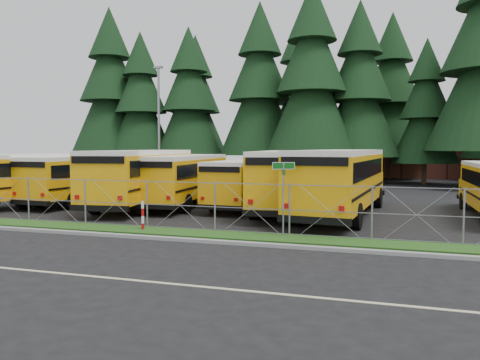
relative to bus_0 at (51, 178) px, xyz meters
name	(u,v)px	position (x,y,z in m)	size (l,w,h in m)	color
ground	(246,229)	(14.09, -5.55, -1.48)	(120.00, 120.00, 0.00)	black
curb	(221,242)	(14.09, -8.65, -1.42)	(50.00, 0.25, 0.12)	gray
grass_verge	(233,236)	(14.09, -7.25, -1.45)	(50.00, 1.40, 0.06)	#1A4012
road_lane_line	(155,282)	(14.09, -13.55, -1.47)	(50.00, 0.12, 0.01)	beige
chainlink_fence	(239,208)	(14.09, -6.55, -0.48)	(44.00, 0.10, 2.00)	gray
brick_building	(390,150)	(20.09, 34.45, 1.52)	(22.00, 10.00, 6.00)	brown
bus_0	(51,178)	(0.00, 0.00, 0.00)	(2.66, 11.29, 2.96)	#FFB508
bus_1	(92,179)	(2.50, 0.60, -0.06)	(2.55, 10.82, 2.84)	#FFB508
bus_2	(145,178)	(6.47, -0.13, 0.12)	(2.87, 12.17, 3.19)	#FFB508
bus_3	(186,180)	(8.50, 1.08, -0.03)	(2.61, 11.06, 2.90)	#FFB508
bus_4	(252,183)	(12.30, 1.58, -0.16)	(2.38, 10.08, 2.64)	#FFB508
bus_5	(287,181)	(14.58, 0.54, 0.11)	(2.85, 12.09, 3.17)	#FFB508
bus_6	(342,183)	(17.52, -0.71, 0.14)	(2.91, 12.32, 3.23)	#FFB508
street_sign	(283,183)	(15.94, -6.96, 0.55)	(0.78, 0.51, 2.81)	gray
striped_bollard	(143,216)	(10.23, -7.17, -0.88)	(0.11, 0.11, 1.20)	#B20C0C
light_standard	(159,122)	(1.21, 12.04, 4.02)	(0.70, 0.35, 10.14)	gray
conifer_0	(110,93)	(-8.98, 20.74, 7.70)	(8.30, 8.30, 18.37)	black
conifer_1	(141,106)	(-5.00, 20.18, 6.21)	(6.95, 6.95, 15.37)	black
conifer_2	(189,104)	(0.12, 20.91, 6.37)	(7.10, 7.10, 15.69)	black
conifer_3	(260,92)	(7.56, 21.25, 7.33)	(7.97, 7.97, 17.62)	black
conifer_4	(311,83)	(12.99, 19.10, 7.71)	(8.31, 8.31, 18.37)	black
conifer_5	(359,92)	(17.09, 21.09, 6.95)	(7.62, 7.62, 16.86)	black
conifer_6	(426,112)	(22.92, 21.52, 5.08)	(5.93, 5.93, 13.12)	black
conifer_10	(196,106)	(-1.44, 26.47, 6.61)	(7.32, 7.32, 16.18)	black
conifer_11	(299,96)	(9.95, 29.93, 7.77)	(8.36, 8.36, 18.50)	black
conifer_12	(391,96)	(20.01, 28.26, 7.25)	(7.89, 7.89, 17.45)	black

